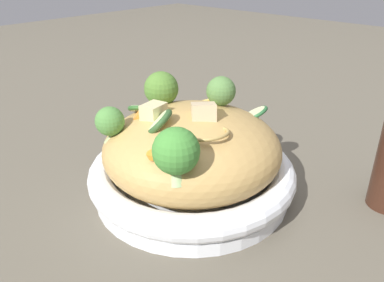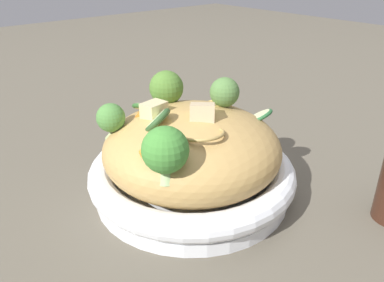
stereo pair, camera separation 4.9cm
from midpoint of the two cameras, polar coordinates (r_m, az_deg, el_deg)
ground_plane at (r=0.53m, az=-2.68°, el=-7.57°), size 3.00×3.00×0.00m
serving_bowl at (r=0.52m, az=-2.73°, el=-5.23°), size 0.27×0.27×0.05m
noodle_heap at (r=0.49m, az=-2.85°, el=-1.09°), size 0.23×0.23×0.10m
broccoli_florets at (r=0.46m, az=-6.19°, el=3.86°), size 0.20×0.19×0.07m
carrot_coins at (r=0.47m, az=-5.46°, el=2.62°), size 0.20×0.12×0.03m
zucchini_slices at (r=0.49m, az=-4.04°, el=3.71°), size 0.19×0.15×0.05m
chicken_chunks at (r=0.47m, az=-4.65°, el=4.17°), size 0.07×0.09×0.03m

